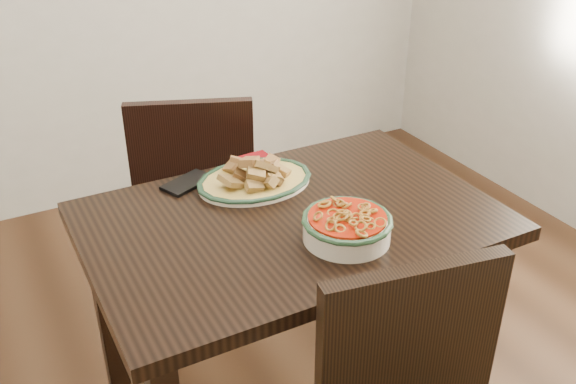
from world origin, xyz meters
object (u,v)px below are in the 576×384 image
dining_table (291,249)px  smartphone (188,183)px  chair_far (196,191)px  noodle_bowl (347,224)px  fish_plate (254,171)px

dining_table → smartphone: 0.37m
chair_far → noodle_bowl: (0.10, -0.85, 0.29)m
dining_table → chair_far: (-0.03, 0.68, -0.14)m
fish_plate → smartphone: 0.20m
dining_table → smartphone: bearing=122.1°
dining_table → chair_far: 0.70m
dining_table → noodle_bowl: (0.07, -0.17, 0.16)m
dining_table → fish_plate: fish_plate is taller
dining_table → chair_far: size_ratio=1.22×
dining_table → smartphone: size_ratio=7.32×
fish_plate → smartphone: (-0.17, 0.09, -0.04)m
fish_plate → dining_table: bearing=-86.6°
noodle_bowl → chair_far: bearing=96.4°
chair_far → smartphone: size_ratio=5.98×
smartphone → chair_far: bearing=44.4°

